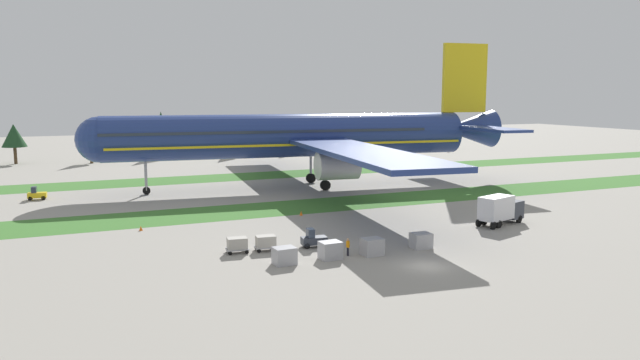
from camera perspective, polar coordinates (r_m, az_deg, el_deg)
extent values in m
plane|color=gray|center=(56.50, 10.13, -8.09)|extent=(400.00, 400.00, 0.00)
cube|color=#3D752D|center=(84.24, -1.81, -2.54)|extent=(320.00, 10.51, 0.01)
cube|color=#3D752D|center=(115.23, -7.78, 0.31)|extent=(320.00, 10.51, 0.01)
cylinder|color=navy|center=(100.07, -2.79, 4.25)|extent=(60.71, 13.62, 7.19)
sphere|color=navy|center=(97.24, -20.32, 3.63)|extent=(7.05, 7.05, 7.05)
cone|color=navy|center=(112.75, 13.80, 4.75)|extent=(10.97, 7.90, 6.84)
cube|color=yellow|center=(100.17, -2.78, 3.53)|extent=(59.26, 13.60, 0.36)
cube|color=#283342|center=(99.18, -4.86, 4.72)|extent=(53.41, 12.90, 0.44)
cube|color=navy|center=(78.57, 4.08, 2.62)|extent=(13.84, 41.23, 0.65)
cylinder|color=#A3A3A8|center=(84.02, 1.67, 1.38)|extent=(6.27, 4.56, 3.96)
cube|color=navy|center=(124.08, -3.83, 4.68)|extent=(13.84, 41.23, 0.65)
cylinder|color=#A3A3A8|center=(118.04, -3.83, 3.35)|extent=(6.27, 4.56, 3.96)
cube|color=navy|center=(104.27, 16.12, 4.69)|extent=(6.90, 15.19, 0.45)
cube|color=navy|center=(120.64, 11.20, 5.30)|extent=(6.90, 15.19, 0.45)
cube|color=yellow|center=(112.23, 13.63, 9.43)|extent=(8.64, 1.69, 12.23)
cylinder|color=#A3A3A8|center=(97.51, -16.30, 1.08)|extent=(0.44, 0.44, 7.13)
cylinder|color=black|center=(98.00, -16.22, -0.99)|extent=(1.24, 0.55, 1.20)
cylinder|color=#A3A3A8|center=(97.62, 0.51, 1.50)|extent=(0.44, 0.44, 6.88)
cylinder|color=black|center=(98.09, 0.51, -0.50)|extent=(1.75, 0.77, 1.70)
cylinder|color=#A3A3A8|center=(105.84, -0.89, 2.02)|extent=(0.44, 0.44, 6.88)
cylinder|color=black|center=(106.27, -0.88, 0.18)|extent=(1.75, 0.77, 1.70)
cube|color=#2D333D|center=(62.21, -0.57, -5.79)|extent=(2.72, 1.57, 0.77)
cube|color=#283342|center=(61.91, -0.92, -5.06)|extent=(0.81, 1.16, 0.90)
cylinder|color=black|center=(63.07, 0.08, -5.95)|extent=(0.62, 0.26, 0.60)
cylinder|color=black|center=(62.05, 0.38, -6.19)|extent=(0.62, 0.26, 0.60)
cylinder|color=black|center=(62.58, -1.52, -6.07)|extent=(0.62, 0.26, 0.60)
cylinder|color=black|center=(61.55, -1.24, -6.31)|extent=(0.62, 0.26, 0.60)
cube|color=#A3A3A8|center=(61.09, -5.19, -6.36)|extent=(2.35, 1.73, 0.10)
cube|color=#ADA89E|center=(60.94, -5.20, -5.82)|extent=(2.07, 1.52, 1.10)
cylinder|color=black|center=(61.96, -4.56, -6.34)|extent=(0.41, 0.16, 0.40)
cylinder|color=black|center=(60.66, -4.28, -6.65)|extent=(0.41, 0.16, 0.40)
cylinder|color=black|center=(61.64, -6.09, -6.43)|extent=(0.41, 0.16, 0.40)
cylinder|color=black|center=(60.33, -5.84, -6.76)|extent=(0.41, 0.16, 0.40)
cube|color=#A3A3A8|center=(60.59, -7.90, -6.53)|extent=(2.35, 1.73, 0.10)
cube|color=#ADA89E|center=(60.44, -7.91, -5.98)|extent=(2.07, 1.52, 1.10)
cylinder|color=black|center=(61.43, -7.22, -6.50)|extent=(0.41, 0.16, 0.40)
cylinder|color=black|center=(60.11, -7.00, -6.83)|extent=(0.41, 0.16, 0.40)
cylinder|color=black|center=(61.18, -8.77, -6.60)|extent=(0.41, 0.16, 0.40)
cylinder|color=black|center=(59.86, -8.58, -6.93)|extent=(0.41, 0.16, 0.40)
cube|color=#2D333D|center=(77.74, 17.77, -2.67)|extent=(2.80, 2.87, 2.20)
cube|color=#283342|center=(78.56, 18.19, -2.25)|extent=(0.71, 1.99, 0.97)
cube|color=silver|center=(74.82, 16.46, -2.56)|extent=(4.99, 3.58, 2.80)
cylinder|color=black|center=(78.64, 17.20, -3.34)|extent=(1.01, 0.58, 0.96)
cylinder|color=black|center=(77.64, 18.45, -3.54)|extent=(1.01, 0.58, 0.96)
cylinder|color=black|center=(74.94, 15.39, -3.83)|extent=(1.01, 0.58, 0.96)
cylinder|color=black|center=(73.89, 16.68, -4.05)|extent=(1.01, 0.58, 0.96)
cylinder|color=black|center=(74.02, 14.90, -3.96)|extent=(1.01, 0.58, 0.96)
cylinder|color=black|center=(72.95, 16.20, -4.18)|extent=(1.01, 0.58, 0.96)
cube|color=yellow|center=(99.11, -25.36, -1.31)|extent=(2.72, 1.57, 0.77)
cube|color=#283342|center=(99.05, -25.62, -0.84)|extent=(0.81, 1.16, 0.90)
cylinder|color=black|center=(99.58, -24.79, -1.46)|extent=(0.62, 0.26, 0.60)
cylinder|color=black|center=(98.50, -24.87, -1.56)|extent=(0.62, 0.26, 0.60)
cylinder|color=black|center=(99.85, -25.82, -1.50)|extent=(0.62, 0.26, 0.60)
cylinder|color=black|center=(98.78, -25.92, -1.60)|extent=(0.62, 0.26, 0.60)
cylinder|color=black|center=(59.00, 2.69, -6.84)|extent=(0.18, 0.18, 0.85)
cylinder|color=black|center=(59.21, 2.65, -6.78)|extent=(0.18, 0.18, 0.85)
cylinder|color=orange|center=(58.92, 2.68, -6.12)|extent=(0.36, 0.36, 0.62)
sphere|color=tan|center=(58.80, 2.68, -5.69)|extent=(0.24, 0.24, 0.24)
cylinder|color=orange|center=(58.70, 2.72, -6.21)|extent=(0.10, 0.10, 0.58)
cylinder|color=orange|center=(59.14, 2.64, -6.10)|extent=(0.10, 0.10, 0.58)
cube|color=#A3A3A8|center=(56.12, -3.41, -7.23)|extent=(2.09, 1.72, 1.62)
cube|color=#A3A3A8|center=(57.75, 1.00, -6.72)|extent=(2.09, 1.71, 1.71)
cube|color=#A3A3A8|center=(59.28, 4.98, -6.36)|extent=(2.07, 1.69, 1.70)
cube|color=#A3A3A8|center=(62.61, 9.61, -5.72)|extent=(2.05, 1.66, 1.57)
cone|color=orange|center=(72.61, -16.72, -4.44)|extent=(0.44, 0.44, 0.54)
cone|color=orange|center=(78.10, -1.81, -3.18)|extent=(0.44, 0.44, 0.60)
cylinder|color=#4C3823|center=(151.35, -27.05, 2.10)|extent=(0.70, 0.70, 3.86)
cone|color=#1E4223|center=(151.01, -27.16, 3.80)|extent=(5.36, 5.36, 5.14)
cylinder|color=#4C3823|center=(145.87, -20.96, 2.16)|extent=(0.70, 0.70, 3.33)
cone|color=#1E4223|center=(145.49, -21.06, 3.98)|extent=(3.97, 3.97, 5.97)
cylinder|color=#4C3823|center=(152.44, -14.82, 2.73)|extent=(0.70, 0.70, 3.67)
cone|color=#1E4223|center=(152.02, -14.90, 4.87)|extent=(5.03, 5.03, 7.74)
cylinder|color=#4C3823|center=(150.98, -8.23, 2.81)|extent=(0.70, 0.70, 3.37)
cone|color=#1E4223|center=(150.63, -8.26, 4.45)|extent=(3.68, 3.68, 5.30)
cylinder|color=#4C3823|center=(159.23, -2.86, 3.12)|extent=(0.70, 0.70, 3.12)
cone|color=#1E4223|center=(158.89, -2.87, 4.76)|extent=(4.25, 4.25, 6.01)
cylinder|color=#4C3823|center=(164.94, 2.01, 3.30)|extent=(0.70, 0.70, 3.08)
cone|color=#1E4223|center=(164.60, 2.02, 4.93)|extent=(5.49, 5.49, 6.35)
cylinder|color=#4C3823|center=(171.46, 6.16, 3.36)|extent=(0.70, 0.70, 2.59)
cone|color=#1E4223|center=(171.17, 6.18, 4.69)|extent=(5.27, 5.27, 5.40)
cylinder|color=#4C3823|center=(178.93, 11.92, 3.45)|extent=(0.70, 0.70, 2.71)
cone|color=#1E4223|center=(178.58, 11.97, 5.13)|extent=(3.96, 3.96, 7.78)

